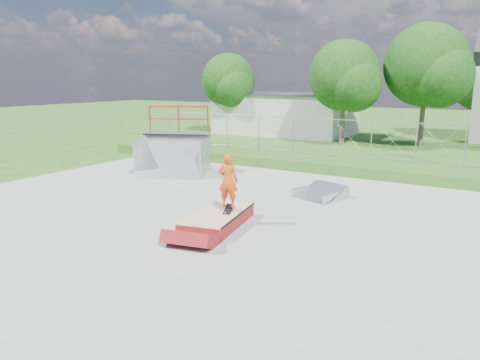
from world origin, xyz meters
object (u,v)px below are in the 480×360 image
at_px(flat_bank_ramp, 320,193).
at_px(skater, 228,183).
at_px(grind_box, 218,219).
at_px(quarter_pipe, 172,142).

bearing_deg(flat_bank_ramp, skater, -88.72).
distance_m(grind_box, quarter_pipe, 7.99).
xyz_separation_m(quarter_pipe, flat_bank_ramp, (7.24, -0.64, -1.27)).
xyz_separation_m(flat_bank_ramp, skater, (-1.17, -4.26, 1.03)).
xyz_separation_m(grind_box, quarter_pipe, (-5.91, 5.22, 1.29)).
distance_m(flat_bank_ramp, skater, 4.54).
height_order(grind_box, quarter_pipe, quarter_pipe).
xyz_separation_m(quarter_pipe, skater, (6.07, -4.90, -0.24)).
bearing_deg(skater, quarter_pipe, -51.36).
relative_size(flat_bank_ramp, skater, 0.96).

